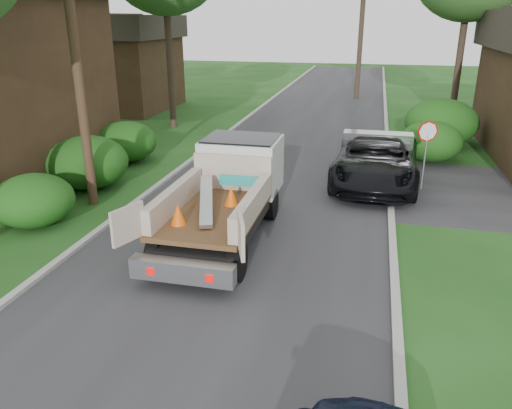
{
  "coord_description": "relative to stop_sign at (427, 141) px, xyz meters",
  "views": [
    {
      "loc": [
        3.28,
        -8.87,
        5.82
      ],
      "look_at": [
        0.5,
        3.02,
        1.2
      ],
      "focal_mm": 35.0,
      "sensor_mm": 36.0,
      "label": 1
    }
  ],
  "objects": [
    {
      "name": "hedge_left_a",
      "position": [
        -11.4,
        -6.0,
        -1.01
      ],
      "size": [
        2.34,
        2.34,
        1.53
      ],
      "primitive_type": "ellipsoid",
      "color": "#154810",
      "rests_on": "ground"
    },
    {
      "name": "curb_left",
      "position": [
        -9.3,
        1.0,
        -1.72
      ],
      "size": [
        0.2,
        90.0,
        0.12
      ],
      "primitive_type": "cube",
      "color": "#9E9E99",
      "rests_on": "ground"
    },
    {
      "name": "flatbed_truck",
      "position": [
        -5.7,
        -4.81,
        -0.46
      ],
      "size": [
        2.99,
        6.38,
        2.41
      ],
      "rotation": [
        0.0,
        0.0,
        -0.0
      ],
      "color": "black",
      "rests_on": "ground"
    },
    {
      "name": "hedge_right_b",
      "position": [
        1.3,
        7.0,
        -0.67
      ],
      "size": [
        3.38,
        3.38,
        2.21
      ],
      "primitive_type": "ellipsoid",
      "color": "#154810",
      "rests_on": "ground"
    },
    {
      "name": "stop_sign",
      "position": [
        0.0,
        0.0,
        0.0
      ],
      "size": [
        0.71,
        0.32,
        2.48
      ],
      "color": "slate",
      "rests_on": "ground"
    },
    {
      "name": "hedge_left_c",
      "position": [
        -12.0,
        1.0,
        -0.93
      ],
      "size": [
        2.6,
        2.6,
        1.7
      ],
      "primitive_type": "ellipsoid",
      "color": "#154810",
      "rests_on": "ground"
    },
    {
      "name": "black_pickup",
      "position": [
        -1.65,
        0.35,
        -0.89
      ],
      "size": [
        3.19,
        6.48,
        1.77
      ],
      "primitive_type": "imported",
      "rotation": [
        0.0,
        0.0,
        -0.04
      ],
      "color": "black",
      "rests_on": "ground"
    },
    {
      "name": "hedge_right_a",
      "position": [
        0.6,
        4.0,
        -0.93
      ],
      "size": [
        2.6,
        2.6,
        1.7
      ],
      "primitive_type": "ellipsoid",
      "color": "#154810",
      "rests_on": "ground"
    },
    {
      "name": "house_left_far",
      "position": [
        -18.7,
        13.0,
        1.27
      ],
      "size": [
        7.56,
        7.56,
        6.0
      ],
      "color": "#372616",
      "rests_on": "ground"
    },
    {
      "name": "utility_pole",
      "position": [
        -10.68,
        -4.02,
        3.4
      ],
      "size": [
        2.42,
        1.25,
        10.0
      ],
      "color": "#382619",
      "rests_on": "ground"
    },
    {
      "name": "curb_right",
      "position": [
        -1.1,
        1.0,
        -1.72
      ],
      "size": [
        0.2,
        90.0,
        0.12
      ],
      "primitive_type": "cube",
      "color": "#9E9E99",
      "rests_on": "ground"
    },
    {
      "name": "ground",
      "position": [
        -5.2,
        -9.0,
        -1.78
      ],
      "size": [
        120.0,
        120.0,
        0.0
      ],
      "primitive_type": "plane",
      "color": "#194313",
      "rests_on": "ground"
    },
    {
      "name": "road",
      "position": [
        -5.2,
        1.0,
        -1.77
      ],
      "size": [
        8.0,
        90.0,
        0.02
      ],
      "primitive_type": "cube",
      "color": "#28282B",
      "rests_on": "ground"
    },
    {
      "name": "hedge_left_b",
      "position": [
        -11.7,
        -2.5,
        -0.84
      ],
      "size": [
        2.86,
        2.86,
        1.87
      ],
      "primitive_type": "ellipsoid",
      "color": "#154810",
      "rests_on": "ground"
    }
  ]
}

